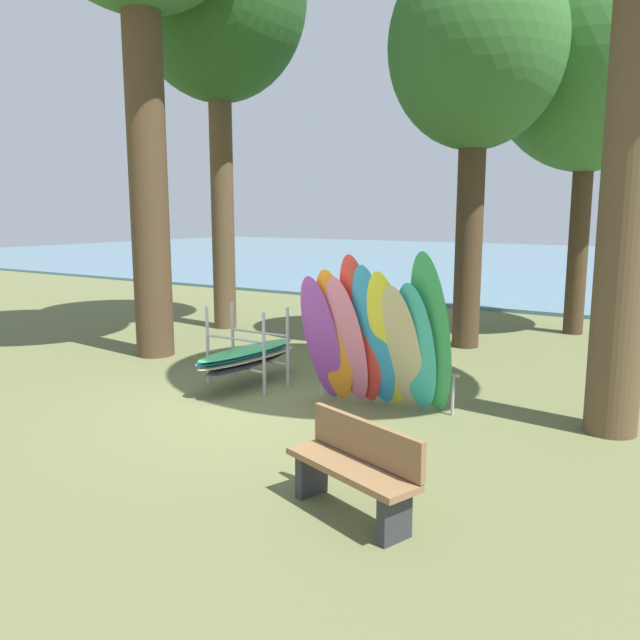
{
  "coord_description": "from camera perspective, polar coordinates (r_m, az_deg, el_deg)",
  "views": [
    {
      "loc": [
        5.27,
        -6.82,
        2.69
      ],
      "look_at": [
        0.26,
        1.07,
        1.1
      ],
      "focal_mm": 35.8,
      "sensor_mm": 36.0,
      "label": 1
    }
  ],
  "objects": [
    {
      "name": "ground_plane",
      "position": [
        9.03,
        -5.08,
        -7.71
      ],
      "size": [
        80.0,
        80.0,
        0.0
      ],
      "primitive_type": "plane",
      "color": "#60663D"
    },
    {
      "name": "board_storage_rack",
      "position": [
        9.98,
        -6.45,
        -3.11
      ],
      "size": [
        1.15,
        2.13,
        1.25
      ],
      "color": "#9EA0A5",
      "rests_on": "ground"
    },
    {
      "name": "lake_water",
      "position": [
        35.62,
        23.9,
        4.55
      ],
      "size": [
        80.0,
        36.0,
        0.1
      ],
      "primitive_type": "cube",
      "color": "slate",
      "rests_on": "ground"
    },
    {
      "name": "tree_far_right_back",
      "position": [
        13.33,
        13.79,
        22.31
      ],
      "size": [
        3.33,
        3.33,
        7.69
      ],
      "color": "#42301E",
      "rests_on": "ground"
    },
    {
      "name": "park_bench",
      "position": [
        5.83,
        3.17,
        -12.94
      ],
      "size": [
        1.46,
        0.85,
        0.85
      ],
      "color": "#2D2D33",
      "rests_on": "ground"
    },
    {
      "name": "tree_far_left_back",
      "position": [
        15.51,
        23.08,
        21.05
      ],
      "size": [
        4.27,
        4.27,
        8.44
      ],
      "color": "#42301E",
      "rests_on": "ground"
    },
    {
      "name": "leaning_board_pile",
      "position": [
        8.61,
        4.93,
        -1.82
      ],
      "size": [
        2.14,
        1.02,
        2.22
      ],
      "color": "purple",
      "rests_on": "ground"
    }
  ]
}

